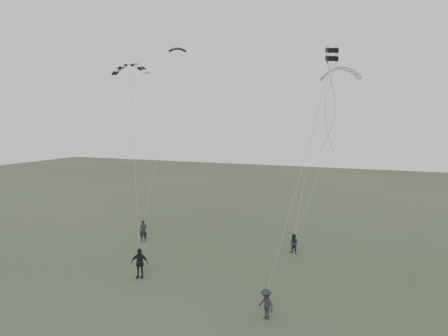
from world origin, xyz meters
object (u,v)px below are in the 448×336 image
at_px(flyer_far, 266,304).
at_px(kite_dark_small, 177,49).
at_px(kite_striped, 130,64).
at_px(flyer_center, 139,263).
at_px(flyer_left, 143,231).
at_px(kite_pale_large, 340,69).
at_px(kite_box, 332,54).
at_px(flyer_right, 294,244).

height_order(flyer_far, kite_dark_small, kite_dark_small).
height_order(flyer_far, kite_striped, kite_striped).
bearing_deg(kite_striped, flyer_center, -54.85).
xyz_separation_m(flyer_left, kite_pale_large, (14.51, 9.22, 13.77)).
xyz_separation_m(flyer_center, flyer_far, (9.38, -2.43, -0.18)).
bearing_deg(flyer_far, kite_box, 92.82).
bearing_deg(flyer_center, kite_dark_small, 89.93).
distance_m(flyer_center, kite_box, 17.48).
distance_m(flyer_right, flyer_far, 11.50).
bearing_deg(flyer_right, flyer_center, -114.64).
bearing_deg(kite_striped, kite_dark_small, 92.39).
bearing_deg(kite_striped, kite_pale_large, 38.96).
xyz_separation_m(flyer_far, kite_pale_large, (0.58, 18.98, 13.87)).
xyz_separation_m(flyer_far, kite_box, (2.31, 4.20, 13.04)).
distance_m(flyer_right, kite_pale_large, 15.95).
height_order(flyer_far, kite_box, kite_box).
distance_m(flyer_far, kite_box, 13.90).
relative_size(flyer_center, kite_striped, 0.68).
bearing_deg(kite_striped, flyer_far, -31.09).
xyz_separation_m(kite_dark_small, kite_pale_large, (14.28, 3.36, -2.10)).
relative_size(flyer_left, flyer_right, 1.18).
xyz_separation_m(flyer_right, kite_pale_large, (1.96, 7.56, 13.91)).
relative_size(flyer_left, kite_dark_small, 1.11).
distance_m(flyer_right, flyer_center, 12.04).
height_order(flyer_right, flyer_far, flyer_far).
distance_m(flyer_far, kite_dark_small, 26.20).
distance_m(flyer_right, kite_dark_small, 20.64).
relative_size(flyer_right, kite_dark_small, 0.94).
xyz_separation_m(kite_striped, kite_box, (15.20, -2.70, -0.48)).
bearing_deg(flyer_right, kite_pale_large, 92.58).
xyz_separation_m(kite_dark_small, kite_striped, (0.81, -8.71, -2.45)).
xyz_separation_m(flyer_left, flyer_right, (12.56, 1.66, -0.14)).
xyz_separation_m(flyer_right, kite_striped, (-11.51, -4.51, 13.57)).
distance_m(flyer_left, kite_box, 21.50).
height_order(flyer_center, kite_dark_small, kite_dark_small).
xyz_separation_m(flyer_right, flyer_center, (-8.01, -8.98, 0.22)).
xyz_separation_m(flyer_right, flyer_far, (1.37, -11.42, 0.04)).
bearing_deg(flyer_left, flyer_center, -80.95).
bearing_deg(kite_dark_small, flyer_right, -45.80).
bearing_deg(kite_dark_small, flyer_left, -119.26).
height_order(kite_pale_large, kite_striped, kite_pale_large).
bearing_deg(flyer_center, flyer_far, -32.69).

